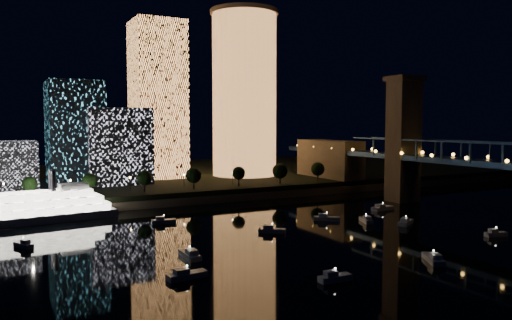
# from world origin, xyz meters

# --- Properties ---
(ground) EXTENTS (520.00, 520.00, 0.00)m
(ground) POSITION_xyz_m (0.00, 0.00, 0.00)
(ground) COLOR black
(ground) RESTS_ON ground
(far_bank) EXTENTS (420.00, 160.00, 5.00)m
(far_bank) POSITION_xyz_m (0.00, 160.00, 2.50)
(far_bank) COLOR black
(far_bank) RESTS_ON ground
(seawall) EXTENTS (420.00, 6.00, 3.00)m
(seawall) POSITION_xyz_m (0.00, 82.00, 1.50)
(seawall) COLOR #6B5E4C
(seawall) RESTS_ON ground
(tower_cylindrical) EXTENTS (34.00, 34.00, 82.31)m
(tower_cylindrical) POSITION_xyz_m (31.81, 126.90, 46.28)
(tower_cylindrical) COLOR #F89B4F
(tower_cylindrical) RESTS_ON far_bank
(tower_rectangular) EXTENTS (23.62, 23.62, 75.15)m
(tower_rectangular) POSITION_xyz_m (-9.75, 137.39, 42.58)
(tower_rectangular) COLOR #F89B4F
(tower_rectangular) RESTS_ON far_bank
(midrise_blocks) EXTENTS (89.49, 42.64, 44.36)m
(midrise_blocks) POSITION_xyz_m (-55.12, 124.13, 22.73)
(midrise_blocks) COLOR silver
(midrise_blocks) RESTS_ON far_bank
(truss_bridge) EXTENTS (13.00, 266.00, 50.00)m
(truss_bridge) POSITION_xyz_m (65.00, 3.72, 16.25)
(truss_bridge) COLOR navy
(truss_bridge) RESTS_ON ground
(riverboat) EXTENTS (56.47, 17.42, 16.74)m
(riverboat) POSITION_xyz_m (-73.06, 71.15, 4.29)
(riverboat) COLOR silver
(riverboat) RESTS_ON ground
(motorboats) EXTENTS (125.33, 77.14, 2.78)m
(motorboats) POSITION_xyz_m (-2.88, 14.42, 0.81)
(motorboats) COLOR silver
(motorboats) RESTS_ON ground
(esplanade_trees) EXTENTS (165.90, 6.95, 8.97)m
(esplanade_trees) POSITION_xyz_m (-27.15, 88.00, 10.47)
(esplanade_trees) COLOR black
(esplanade_trees) RESTS_ON far_bank
(street_lamps) EXTENTS (132.70, 0.70, 5.65)m
(street_lamps) POSITION_xyz_m (-34.00, 94.00, 9.02)
(street_lamps) COLOR black
(street_lamps) RESTS_ON far_bank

